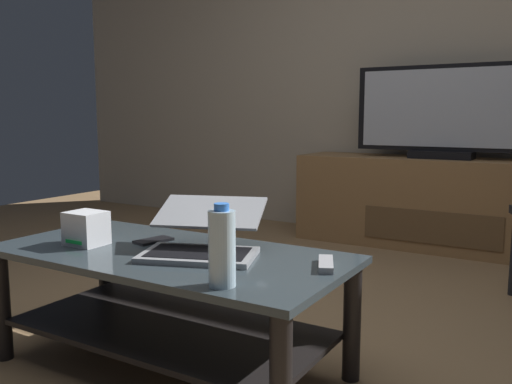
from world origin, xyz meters
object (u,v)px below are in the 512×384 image
(cell_phone, at_px, (154,241))
(water_bottle_near, at_px, (222,248))
(laptop, at_px, (204,237))
(coffee_table, at_px, (169,288))
(media_cabinet, at_px, (440,203))
(tv_remote, at_px, (326,264))
(television, at_px, (443,114))
(router_box, at_px, (86,228))

(cell_phone, bearing_deg, water_bottle_near, -17.04)
(laptop, bearing_deg, coffee_table, -160.70)
(coffee_table, xyz_separation_m, media_cabinet, (0.41, 2.33, 0.01))
(tv_remote, bearing_deg, media_cabinet, 69.65)
(television, bearing_deg, coffee_table, -100.02)
(media_cabinet, height_order, water_bottle_near, water_bottle_near)
(laptop, height_order, router_box, laptop)
(laptop, distance_m, water_bottle_near, 0.37)
(coffee_table, relative_size, water_bottle_near, 5.45)
(coffee_table, bearing_deg, cell_phone, 149.71)
(coffee_table, bearing_deg, media_cabinet, 80.07)
(television, distance_m, cell_phone, 2.34)
(coffee_table, height_order, router_box, router_box)
(laptop, height_order, cell_phone, laptop)
(coffee_table, distance_m, media_cabinet, 2.37)
(laptop, height_order, tv_remote, laptop)
(coffee_table, relative_size, router_box, 9.47)
(router_box, bearing_deg, cell_phone, 41.06)
(coffee_table, xyz_separation_m, water_bottle_near, (0.38, -0.22, 0.24))
(coffee_table, distance_m, laptop, 0.23)
(water_bottle_near, bearing_deg, media_cabinet, 89.35)
(cell_phone, bearing_deg, television, 89.66)
(media_cabinet, distance_m, laptop, 2.31)
(laptop, relative_size, water_bottle_near, 2.10)
(router_box, distance_m, tv_remote, 0.88)
(media_cabinet, xyz_separation_m, tv_remote, (0.14, -2.24, 0.13))
(cell_phone, bearing_deg, router_box, -125.53)
(coffee_table, distance_m, television, 2.42)
(tv_remote, bearing_deg, television, 69.68)
(tv_remote, bearing_deg, water_bottle_near, -141.99)
(laptop, xyz_separation_m, cell_phone, (-0.26, 0.04, -0.05))
(coffee_table, bearing_deg, television, 79.98)
(media_cabinet, xyz_separation_m, laptop, (-0.29, -2.29, 0.18))
(tv_remote, bearing_deg, cell_phone, 157.25)
(television, bearing_deg, water_bottle_near, -90.66)
(router_box, relative_size, cell_phone, 0.95)
(media_cabinet, bearing_deg, router_box, -106.76)
(coffee_table, distance_m, router_box, 0.38)
(media_cabinet, xyz_separation_m, router_box, (-0.72, -2.41, 0.18))
(water_bottle_near, xyz_separation_m, cell_phone, (-0.52, 0.30, -0.10))
(media_cabinet, distance_m, router_box, 2.52)
(laptop, relative_size, cell_phone, 3.45)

